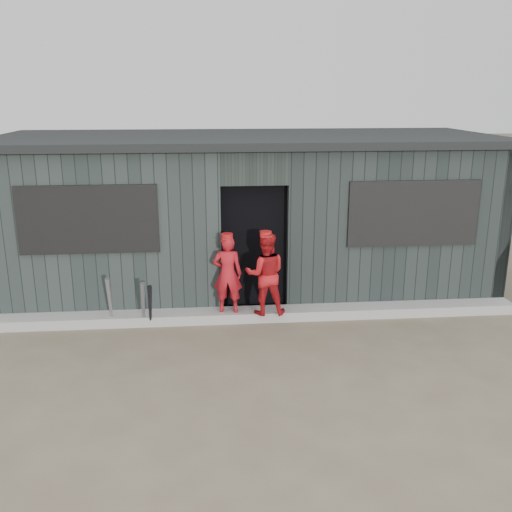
{
  "coord_description": "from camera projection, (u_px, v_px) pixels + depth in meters",
  "views": [
    {
      "loc": [
        -0.72,
        -6.17,
        3.31
      ],
      "look_at": [
        0.0,
        1.8,
        1.0
      ],
      "focal_mm": 40.0,
      "sensor_mm": 36.0,
      "label": 1
    }
  ],
  "objects": [
    {
      "name": "dugout",
      "position": [
        247.0,
        213.0,
        9.88
      ],
      "size": [
        8.3,
        3.3,
        2.62
      ],
      "color": "black",
      "rests_on": "ground"
    },
    {
      "name": "bat_left",
      "position": [
        110.0,
        302.0,
        8.2
      ],
      "size": [
        0.07,
        0.24,
        0.79
      ],
      "primitive_type": "cone",
      "rotation": [
        0.22,
        0.0,
        -0.0
      ],
      "color": "gray",
      "rests_on": "ground"
    },
    {
      "name": "player_red_right",
      "position": [
        266.0,
        274.0,
        8.29
      ],
      "size": [
        0.62,
        0.49,
        1.22
      ],
      "primitive_type": "imported",
      "rotation": [
        0.0,
        0.0,
        3.09
      ],
      "color": "red",
      "rests_on": "curb"
    },
    {
      "name": "player_red_left",
      "position": [
        228.0,
        274.0,
        8.36
      ],
      "size": [
        0.45,
        0.32,
        1.18
      ],
      "primitive_type": "imported",
      "rotation": [
        0.0,
        0.0,
        3.04
      ],
      "color": "#AE151E",
      "rests_on": "curb"
    },
    {
      "name": "bat_right",
      "position": [
        150.0,
        306.0,
        8.16
      ],
      "size": [
        0.12,
        0.31,
        0.71
      ],
      "primitive_type": "cone",
      "rotation": [
        0.33,
        0.0,
        0.17
      ],
      "color": "black",
      "rests_on": "ground"
    },
    {
      "name": "ground",
      "position": [
        269.0,
        376.0,
        6.89
      ],
      "size": [
        80.0,
        80.0,
        0.0
      ],
      "primitive_type": "plane",
      "color": "brown",
      "rests_on": "ground"
    },
    {
      "name": "player_grey_back",
      "position": [
        274.0,
        272.0,
        9.08
      ],
      "size": [
        0.58,
        0.42,
        1.09
      ],
      "primitive_type": "imported",
      "rotation": [
        0.0,
        0.0,
        2.99
      ],
      "color": "#B8B8B8",
      "rests_on": "ground"
    },
    {
      "name": "curb",
      "position": [
        256.0,
        314.0,
        8.61
      ],
      "size": [
        8.0,
        0.36,
        0.15
      ],
      "primitive_type": "cube",
      "color": "#969691",
      "rests_on": "ground"
    },
    {
      "name": "bat_mid",
      "position": [
        143.0,
        305.0,
        8.2
      ],
      "size": [
        0.11,
        0.24,
        0.73
      ],
      "primitive_type": "cone",
      "rotation": [
        0.23,
        0.0,
        0.2
      ],
      "color": "slate",
      "rests_on": "ground"
    }
  ]
}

